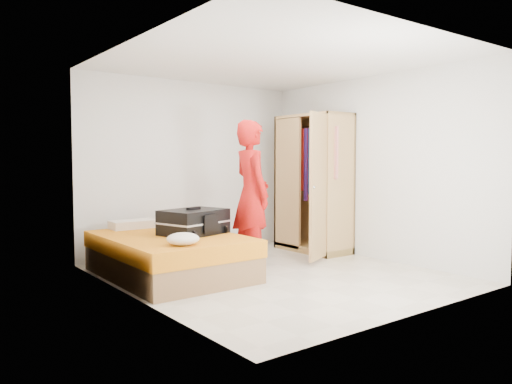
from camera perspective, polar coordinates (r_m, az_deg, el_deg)
room at (r=6.06m, az=2.17°, el=2.64°), size 4.00×4.02×2.60m
bed at (r=6.19m, az=-9.79°, el=-7.16°), size 1.42×2.02×0.50m
wardrobe at (r=7.66m, az=6.59°, el=0.57°), size 1.12×1.43×2.10m
person at (r=6.53m, az=-0.50°, el=-0.24°), size 0.60×0.79×1.93m
suitcase at (r=6.18m, az=-7.11°, el=-3.41°), size 0.90×0.75×0.33m
round_cushion at (r=5.41m, az=-8.34°, el=-5.32°), size 0.35×0.35×0.13m
pillow at (r=6.86m, az=-13.86°, el=-3.60°), size 0.60×0.31×0.11m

